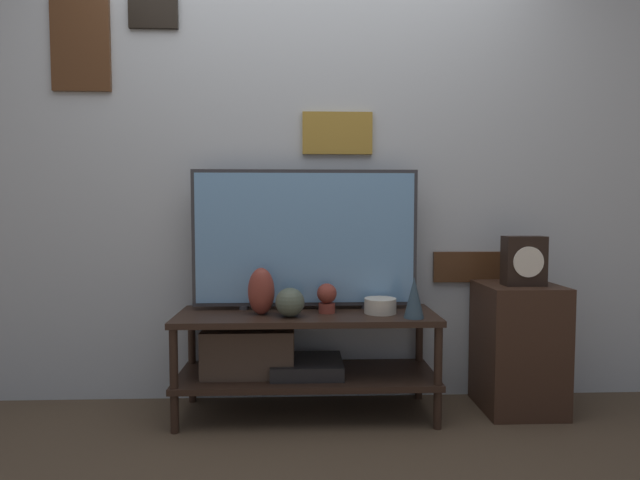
# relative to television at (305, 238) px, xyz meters

# --- Properties ---
(ground_plane) EXTENTS (12.00, 12.00, 0.00)m
(ground_plane) POSITION_rel_television_xyz_m (0.01, -0.36, -0.90)
(ground_plane) COLOR #4C3D2D
(wall_back) EXTENTS (6.40, 0.08, 2.70)m
(wall_back) POSITION_rel_television_xyz_m (0.00, 0.17, 0.45)
(wall_back) COLOR #B2BCC6
(wall_back) RESTS_ON ground_plane
(media_console) EXTENTS (1.31, 0.44, 0.53)m
(media_console) POSITION_rel_television_xyz_m (-0.10, -0.10, -0.57)
(media_console) COLOR black
(media_console) RESTS_ON ground_plane
(television) EXTENTS (1.17, 0.05, 0.73)m
(television) POSITION_rel_television_xyz_m (0.00, 0.00, 0.00)
(television) COLOR #333338
(television) RESTS_ON media_console
(vase_wide_bowl) EXTENTS (0.16, 0.16, 0.08)m
(vase_wide_bowl) POSITION_rel_television_xyz_m (0.38, -0.12, -0.34)
(vase_wide_bowl) COLOR beige
(vase_wide_bowl) RESTS_ON media_console
(vase_urn_stoneware) EXTENTS (0.13, 0.11, 0.23)m
(vase_urn_stoneware) POSITION_rel_television_xyz_m (-0.22, -0.13, -0.26)
(vase_urn_stoneware) COLOR brown
(vase_urn_stoneware) RESTS_ON media_console
(vase_round_glass) EXTENTS (0.14, 0.14, 0.14)m
(vase_round_glass) POSITION_rel_television_xyz_m (-0.08, -0.19, -0.30)
(vase_round_glass) COLOR #4C5647
(vase_round_glass) RESTS_ON media_console
(vase_slim_bronze) EXTENTS (0.10, 0.10, 0.20)m
(vase_slim_bronze) POSITION_rel_television_xyz_m (0.52, -0.24, -0.27)
(vase_slim_bronze) COLOR #2D4251
(vase_slim_bronze) RESTS_ON media_console
(decorative_bust) EXTENTS (0.10, 0.10, 0.15)m
(decorative_bust) POSITION_rel_television_xyz_m (0.11, -0.10, -0.29)
(decorative_bust) COLOR brown
(decorative_bust) RESTS_ON media_console
(side_table) EXTENTS (0.39, 0.38, 0.66)m
(side_table) POSITION_rel_television_xyz_m (1.11, -0.07, -0.57)
(side_table) COLOR #382319
(side_table) RESTS_ON ground_plane
(mantel_clock) EXTENTS (0.21, 0.11, 0.25)m
(mantel_clock) POSITION_rel_television_xyz_m (1.12, -0.11, -0.11)
(mantel_clock) COLOR black
(mantel_clock) RESTS_ON side_table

